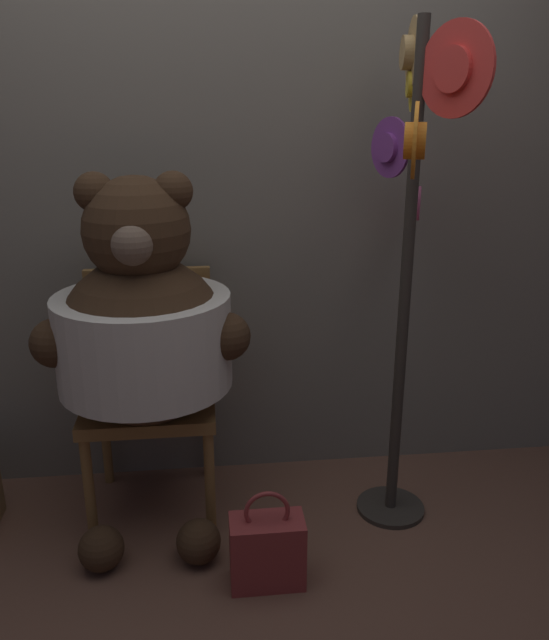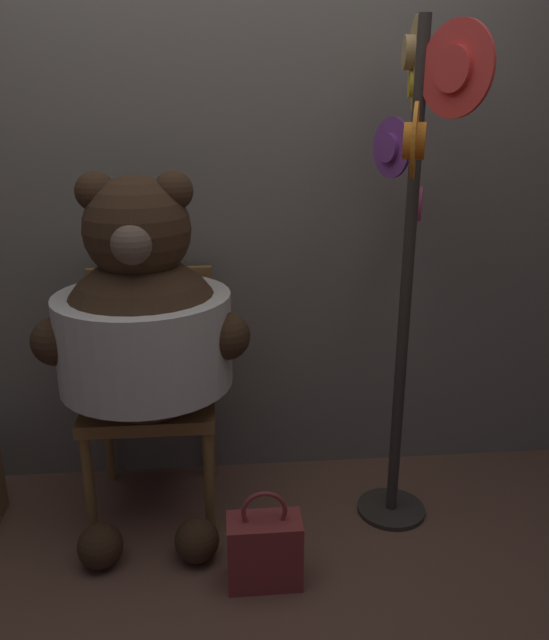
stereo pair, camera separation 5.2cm
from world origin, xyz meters
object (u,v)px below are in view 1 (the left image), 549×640
Objects in this scene: teddy_bear at (143,330)px; hat_display_rack at (412,214)px; handbag_on_ground at (267,550)px; chair at (151,380)px.

hat_display_rack reaches higher than teddy_bear.
teddy_bear is at bearing 134.90° from handbag_on_ground.
handbag_on_ground is (0.42, -0.58, -0.41)m from chair.
teddy_bear is 1.07m from hat_display_rack.
chair is at bearing 168.96° from hat_display_rack.
handbag_on_ground is at bearing -54.21° from chair.
chair is at bearing 125.79° from handbag_on_ground.
hat_display_rack reaches higher than chair.
chair is 0.82m from handbag_on_ground.
chair reaches higher than handbag_on_ground.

